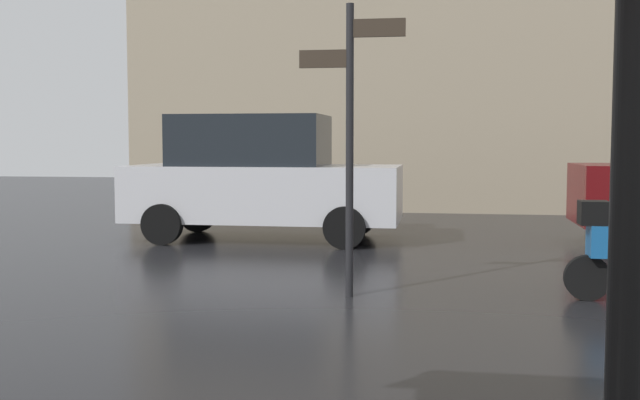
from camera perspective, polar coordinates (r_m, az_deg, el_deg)
The scene contains 3 objects.
parked_scooter at distance 8.25m, azimuth 22.01°, elevation -3.25°, with size 1.34×0.32×1.23m.
parked_car_right at distance 12.54m, azimuth -4.45°, elevation 1.67°, with size 4.40×1.93×2.03m.
street_signpost at distance 7.86m, azimuth 2.27°, elevation 5.91°, with size 1.08×0.08×2.99m.
Camera 1 is at (-0.97, -2.63, 1.60)m, focal length 43.08 mm.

